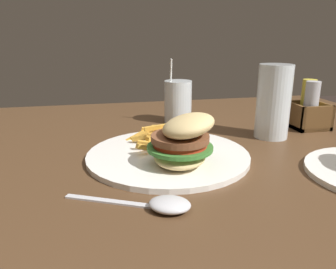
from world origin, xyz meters
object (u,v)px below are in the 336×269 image
at_px(meal_plate_near, 174,147).
at_px(spoon, 165,204).
at_px(beer_glass, 273,103).
at_px(juice_glass, 178,103).
at_px(condiment_caddy, 308,110).

xyz_separation_m(meal_plate_near, spoon, (0.17, -0.05, -0.02)).
xyz_separation_m(beer_glass, spoon, (0.28, -0.31, -0.07)).
bearing_deg(juice_glass, meal_plate_near, -15.04).
bearing_deg(beer_glass, spoon, -48.36).
bearing_deg(beer_glass, juice_glass, -134.63).
bearing_deg(condiment_caddy, meal_plate_near, -67.47).
bearing_deg(meal_plate_near, spoon, -17.14).
bearing_deg(spoon, condiment_caddy, 62.55).
bearing_deg(beer_glass, meal_plate_near, -67.63).
distance_m(meal_plate_near, condiment_caddy, 0.42).
bearing_deg(meal_plate_near, condiment_caddy, 112.53).
distance_m(juice_glass, condiment_caddy, 0.34).
relative_size(meal_plate_near, condiment_caddy, 2.60).
relative_size(beer_glass, spoon, 0.93).
height_order(beer_glass, condiment_caddy, beer_glass).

